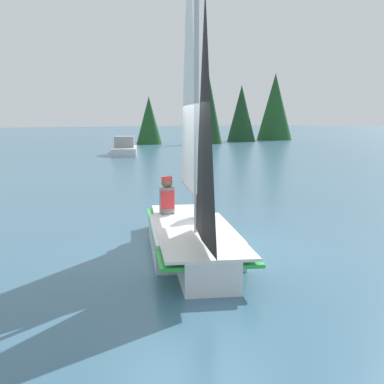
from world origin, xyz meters
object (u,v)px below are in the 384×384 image
Objects in this scene: sailboat_main at (192,205)px; motorboat_distant at (125,148)px; sailor_crew at (167,204)px; sailor_helm at (203,208)px.

sailboat_main is 1.14× the size of motorboat_distant.
motorboat_distant reaches higher than sailor_crew.
sailor_helm is at bearing 5.75° from motorboat_distant.
sailor_helm is 1.00× the size of sailor_crew.
sailor_helm is 0.23× the size of motorboat_distant.
sailor_helm is 22.91m from motorboat_distant.
motorboat_distant is at bearing -177.52° from sailor_crew.
motorboat_distant is (-9.88, -20.67, -0.21)m from sailor_helm.
sailboat_main is at bearing -23.05° from sailor_helm.
motorboat_distant is at bearing -176.87° from sailboat_main.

